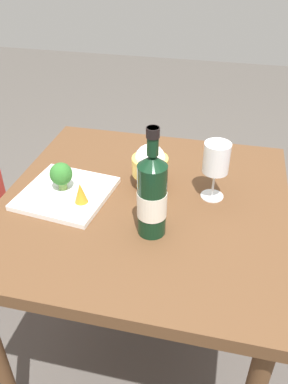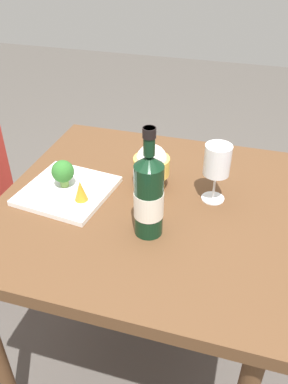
{
  "view_description": "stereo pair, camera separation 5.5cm",
  "coord_description": "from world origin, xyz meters",
  "px_view_note": "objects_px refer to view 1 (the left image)",
  "views": [
    {
      "loc": [
        -0.21,
        0.92,
        1.45
      ],
      "look_at": [
        0.0,
        0.0,
        0.78
      ],
      "focal_mm": 36.88,
      "sensor_mm": 36.0,
      "label": 1
    },
    {
      "loc": [
        -0.27,
        0.91,
        1.45
      ],
      "look_at": [
        0.0,
        0.0,
        0.78
      ],
      "focal_mm": 36.88,
      "sensor_mm": 36.0,
      "label": 2
    }
  ],
  "objects_px": {
    "wine_glass": "(216,159)",
    "broccoli_floret": "(61,175)",
    "carrot_garnish_left": "(81,193)",
    "serving_plate": "(66,193)",
    "wine_bottle": "(152,195)",
    "rice_bowl": "(151,165)"
  },
  "relations": [
    {
      "from": "wine_bottle",
      "to": "broccoli_floret",
      "type": "distance_m",
      "value": 0.32
    },
    {
      "from": "wine_glass",
      "to": "serving_plate",
      "type": "distance_m",
      "value": 0.46
    },
    {
      "from": "carrot_garnish_left",
      "to": "serving_plate",
      "type": "bearing_deg",
      "value": -31.61
    },
    {
      "from": "broccoli_floret",
      "to": "carrot_garnish_left",
      "type": "relative_size",
      "value": 1.35
    },
    {
      "from": "wine_bottle",
      "to": "rice_bowl",
      "type": "xyz_separation_m",
      "value": [
        0.05,
        -0.21,
        -0.04
      ]
    },
    {
      "from": "wine_glass",
      "to": "serving_plate",
      "type": "relative_size",
      "value": 0.64
    },
    {
      "from": "wine_bottle",
      "to": "serving_plate",
      "type": "relative_size",
      "value": 1.09
    },
    {
      "from": "wine_glass",
      "to": "rice_bowl",
      "type": "height_order",
      "value": "wine_glass"
    },
    {
      "from": "broccoli_floret",
      "to": "carrot_garnish_left",
      "type": "xyz_separation_m",
      "value": [
        -0.08,
        0.05,
        -0.02
      ]
    },
    {
      "from": "wine_bottle",
      "to": "carrot_garnish_left",
      "type": "xyz_separation_m",
      "value": [
        0.22,
        -0.06,
        -0.07
      ]
    },
    {
      "from": "wine_glass",
      "to": "broccoli_floret",
      "type": "relative_size",
      "value": 2.09
    },
    {
      "from": "rice_bowl",
      "to": "serving_plate",
      "type": "xyz_separation_m",
      "value": [
        0.24,
        0.11,
        -0.07
      ]
    },
    {
      "from": "wine_bottle",
      "to": "carrot_garnish_left",
      "type": "bearing_deg",
      "value": -15.9
    },
    {
      "from": "serving_plate",
      "to": "broccoli_floret",
      "type": "xyz_separation_m",
      "value": [
        0.01,
        -0.01,
        0.06
      ]
    },
    {
      "from": "rice_bowl",
      "to": "serving_plate",
      "type": "bearing_deg",
      "value": 24.82
    },
    {
      "from": "broccoli_floret",
      "to": "serving_plate",
      "type": "bearing_deg",
      "value": 139.59
    },
    {
      "from": "wine_bottle",
      "to": "broccoli_floret",
      "type": "height_order",
      "value": "wine_bottle"
    },
    {
      "from": "wine_glass",
      "to": "rice_bowl",
      "type": "bearing_deg",
      "value": -4.36
    },
    {
      "from": "rice_bowl",
      "to": "serving_plate",
      "type": "relative_size",
      "value": 0.51
    },
    {
      "from": "rice_bowl",
      "to": "carrot_garnish_left",
      "type": "relative_size",
      "value": 2.22
    },
    {
      "from": "rice_bowl",
      "to": "broccoli_floret",
      "type": "distance_m",
      "value": 0.27
    },
    {
      "from": "wine_glass",
      "to": "serving_plate",
      "type": "xyz_separation_m",
      "value": [
        0.43,
        0.09,
        -0.12
      ]
    }
  ]
}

